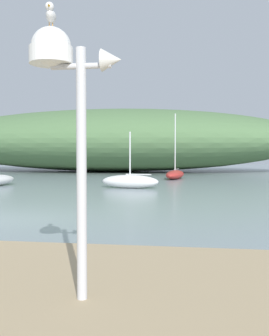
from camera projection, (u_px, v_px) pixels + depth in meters
The scene contains 6 objects.
ground_plane at pixel (11, 219), 11.40m from camera, with size 120.00×120.00×0.00m, color gray.
distant_hill at pixel (111, 141), 41.83m from camera, with size 41.23×15.86×6.61m, color #517547.
mast_structure at pixel (62, 75), 4.57m from camera, with size 1.10×0.52×3.23m.
seagull_on_radar at pixel (51, 14), 4.55m from camera, with size 0.17×0.36×0.25m.
sailboat_east_reach at pixel (175, 174), 29.33m from camera, with size 1.73×4.09×4.92m.
sailboat_west_reach at pixel (130, 181), 21.56m from camera, with size 3.36×1.48×3.13m.
Camera 1 is at (5.23, -10.70, 1.94)m, focal length 41.49 mm.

